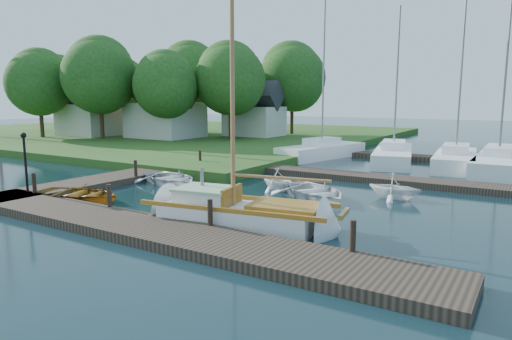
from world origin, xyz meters
The scene contains 33 objects.
ground centered at (0.00, 0.00, 0.00)m, with size 160.00×160.00×0.00m, color black.
near_dock centered at (0.00, -6.00, 0.15)m, with size 18.00×2.20×0.30m, color black.
left_dock centered at (-8.00, 2.00, 0.15)m, with size 2.20×18.00×0.30m, color black.
far_dock centered at (2.00, 6.50, 0.15)m, with size 14.00×1.60×0.30m, color black.
shore centered at (-28.00, 22.00, 0.25)m, with size 50.00×40.00×0.50m, color #29501B.
mooring_post_0 centered at (-7.50, -5.00, 0.70)m, with size 0.16×0.16×0.80m, color black.
mooring_post_1 centered at (-3.00, -5.00, 0.70)m, with size 0.16×0.16×0.80m, color black.
mooring_post_2 centered at (1.50, -5.00, 0.70)m, with size 0.16×0.16×0.80m, color black.
mooring_post_3 centered at (6.00, -5.00, 0.70)m, with size 0.16×0.16×0.80m, color black.
mooring_post_4 centered at (-7.00, 0.00, 0.70)m, with size 0.16×0.16×0.80m, color black.
mooring_post_5 centered at (-7.00, 5.00, 0.70)m, with size 0.16×0.16×0.80m, color black.
lamp_post centered at (-8.00, -5.00, 1.87)m, with size 0.24×0.24×2.44m.
sailboat centered at (1.87, -3.72, 0.34)m, with size 7.38×3.16×9.83m.
dinghy centered at (-5.87, -4.15, 0.38)m, with size 2.62×3.66×0.76m, color brown.
tender_a centered at (-5.23, 0.54, 0.39)m, with size 2.67×3.74×0.77m, color white.
tender_b centered at (-0.07, 2.04, 0.55)m, with size 1.79×2.08×1.09m, color white.
tender_c centered at (2.01, 1.29, 0.40)m, with size 2.78×3.89×0.81m, color white.
tender_d centered at (4.84, 3.06, 0.58)m, with size 1.90×2.20×1.16m, color white.
marina_boat_0 centered at (-3.06, 13.48, 0.58)m, with size 3.94×7.73×11.56m.
marina_boat_1 centered at (1.74, 14.00, 0.56)m, with size 4.14×9.01×9.78m.
marina_boat_2 centered at (5.55, 13.53, 0.58)m, with size 3.00×7.61×11.82m.
marina_boat_3 centered at (7.81, 13.91, 0.57)m, with size 2.27×9.47×11.10m.
house_a centered at (-20.00, 16.00, 2.96)m, with size 6.30×5.00×6.29m.
house_b centered at (-28.00, 14.00, 2.77)m, with size 5.77×4.50×5.79m.
house_c centered at (-14.00, 22.00, 2.58)m, with size 5.25×4.00×5.28m.
tree_0 centered at (-30.00, 10.05, 5.53)m, with size 6.12×6.07×8.28m.
tree_1 centered at (-24.00, 12.05, 6.09)m, with size 6.70×6.70×9.20m.
tree_2 centered at (-18.00, 14.05, 5.25)m, with size 5.83×5.75×7.82m.
tree_3 centered at (-14.00, 18.05, 5.81)m, with size 6.41×6.38×8.74m.
tree_4 centered at (-22.00, 22.05, 6.37)m, with size 7.01×7.01×9.66m.
tree_5 centered at (-30.00, 20.05, 5.42)m, with size 6.00×5.94×8.10m.
tree_6 centered at (-36.00, 16.05, 5.64)m, with size 6.24×6.20×8.46m.
tree_7 centered at (-12.00, 26.05, 6.20)m, with size 6.83×6.83×9.38m.
Camera 1 is at (9.80, -15.61, 4.10)m, focal length 32.00 mm.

